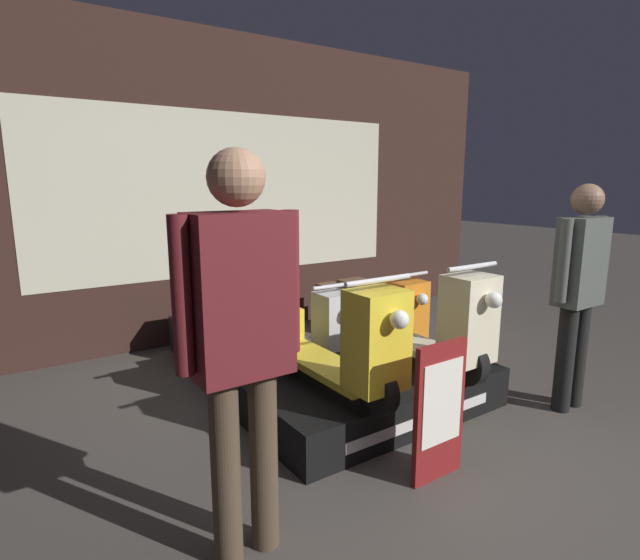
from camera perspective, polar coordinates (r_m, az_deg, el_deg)
The scene contains 11 objects.
ground_plane at distance 3.13m, azimuth 23.08°, elevation -22.49°, with size 30.00×30.00×0.00m, color #423D38.
shop_wall_back at distance 5.54m, azimuth -10.21°, elevation 10.13°, with size 7.42×0.09×3.20m.
display_platform at distance 3.90m, azimuth 4.98°, elevation -12.07°, with size 1.84×1.25×0.30m.
scooter_display_left at distance 3.47m, azimuth 0.20°, elevation -6.70°, with size 0.48×1.65×0.85m.
scooter_display_right at distance 3.98m, azimuth 10.10°, elevation -4.52°, with size 0.48×1.65×0.85m.
scooter_backrow_0 at distance 4.41m, azimuth -11.48°, elevation -7.04°, with size 0.48×1.65×0.85m.
scooter_backrow_1 at distance 4.77m, azimuth -2.25°, elevation -5.40°, with size 0.48×1.65×0.85m.
scooter_backrow_2 at distance 5.24m, azimuth 5.47°, elevation -3.92°, with size 0.48×1.65×0.85m.
person_left_browsing at distance 2.15m, azimuth -9.04°, elevation -5.40°, with size 0.57×0.24×1.82m.
person_right_browsing at distance 4.07m, azimuth 27.47°, elevation -0.31°, with size 0.53×0.22×1.67m.
price_sign_board at distance 2.99m, azimuth 13.49°, elevation -14.37°, with size 0.37×0.04×0.82m.
Camera 1 is at (-2.27, -1.32, 1.69)m, focal length 28.00 mm.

